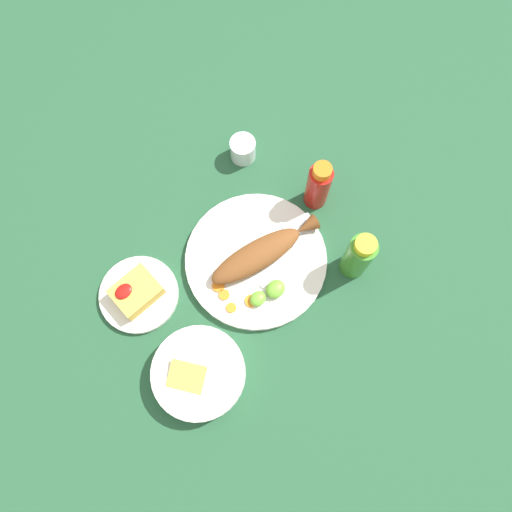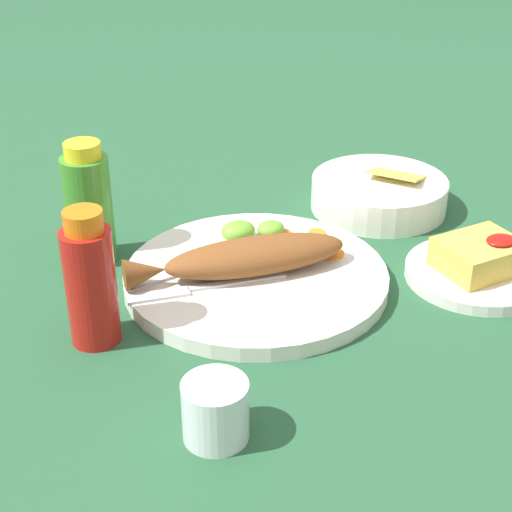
% 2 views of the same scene
% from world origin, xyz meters
% --- Properties ---
extents(ground_plane, '(4.00, 4.00, 0.00)m').
position_xyz_m(ground_plane, '(0.00, 0.00, 0.00)').
color(ground_plane, '#235133').
extents(main_plate, '(0.31, 0.31, 0.02)m').
position_xyz_m(main_plate, '(0.00, 0.00, 0.01)').
color(main_plate, silver).
rests_on(main_plate, ground_plane).
extents(fried_fish, '(0.27, 0.10, 0.04)m').
position_xyz_m(fried_fish, '(-0.01, 0.00, 0.04)').
color(fried_fish, brown).
rests_on(fried_fish, main_plate).
extents(fork_near, '(0.18, 0.05, 0.00)m').
position_xyz_m(fork_near, '(-0.08, -0.01, 0.02)').
color(fork_near, silver).
rests_on(fork_near, main_plate).
extents(fork_far, '(0.19, 0.04, 0.00)m').
position_xyz_m(fork_far, '(-0.07, 0.04, 0.02)').
color(fork_far, silver).
rests_on(fork_far, main_plate).
extents(carrot_slice_near, '(0.03, 0.03, 0.00)m').
position_xyz_m(carrot_slice_near, '(0.10, -0.01, 0.02)').
color(carrot_slice_near, orange).
rests_on(carrot_slice_near, main_plate).
extents(carrot_slice_mid, '(0.02, 0.02, 0.00)m').
position_xyz_m(carrot_slice_mid, '(0.10, 0.01, 0.02)').
color(carrot_slice_mid, orange).
rests_on(carrot_slice_mid, main_plate).
extents(carrot_slice_far, '(0.02, 0.02, 0.00)m').
position_xyz_m(carrot_slice_far, '(0.11, 0.05, 0.02)').
color(carrot_slice_far, orange).
rests_on(carrot_slice_far, main_plate).
extents(carrot_slice_extra, '(0.03, 0.03, 0.00)m').
position_xyz_m(carrot_slice_extra, '(0.07, 0.06, 0.02)').
color(carrot_slice_extra, orange).
rests_on(carrot_slice_extra, main_plate).
extents(lime_wedge_main, '(0.04, 0.03, 0.02)m').
position_xyz_m(lime_wedge_main, '(0.06, 0.07, 0.03)').
color(lime_wedge_main, '#6BB233').
rests_on(lime_wedge_main, main_plate).
extents(lime_wedge_side, '(0.04, 0.04, 0.02)m').
position_xyz_m(lime_wedge_side, '(0.02, 0.08, 0.03)').
color(lime_wedge_side, '#6BB233').
rests_on(lime_wedge_side, main_plate).
extents(hot_sauce_bottle_red, '(0.05, 0.05, 0.15)m').
position_xyz_m(hot_sauce_bottle_red, '(-0.20, -0.02, 0.07)').
color(hot_sauce_bottle_red, '#B21914').
rests_on(hot_sauce_bottle_red, ground_plane).
extents(hot_sauce_bottle_green, '(0.06, 0.06, 0.15)m').
position_xyz_m(hot_sauce_bottle_green, '(-0.15, 0.15, 0.07)').
color(hot_sauce_bottle_green, '#3D8428').
rests_on(hot_sauce_bottle_green, ground_plane).
extents(salt_cup, '(0.06, 0.06, 0.06)m').
position_xyz_m(salt_cup, '(-0.15, -0.22, 0.03)').
color(salt_cup, silver).
rests_on(salt_cup, ground_plane).
extents(side_plate_fries, '(0.17, 0.17, 0.01)m').
position_xyz_m(side_plate_fries, '(0.24, -0.11, 0.01)').
color(side_plate_fries, silver).
rests_on(side_plate_fries, ground_plane).
extents(fries_pile, '(0.09, 0.08, 0.04)m').
position_xyz_m(fries_pile, '(0.24, -0.11, 0.03)').
color(fries_pile, gold).
rests_on(fries_pile, side_plate_fries).
extents(guacamole_bowl, '(0.19, 0.19, 0.06)m').
position_xyz_m(guacamole_bowl, '(0.25, 0.10, 0.03)').
color(guacamole_bowl, white).
rests_on(guacamole_bowl, ground_plane).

